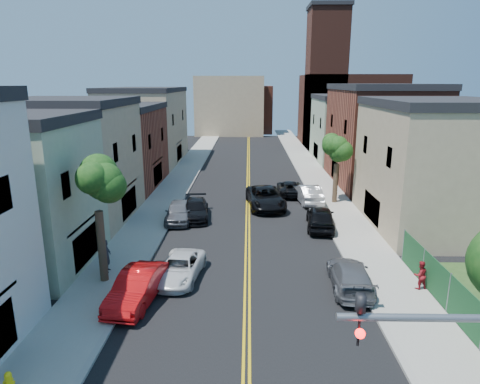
# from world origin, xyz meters

# --- Properties ---
(sidewalk_left) EXTENTS (3.20, 100.00, 0.15)m
(sidewalk_left) POSITION_xyz_m (-7.90, 40.00, 0.07)
(sidewalk_left) COLOR gray
(sidewalk_left) RESTS_ON ground
(sidewalk_right) EXTENTS (3.20, 100.00, 0.15)m
(sidewalk_right) POSITION_xyz_m (7.90, 40.00, 0.07)
(sidewalk_right) COLOR gray
(sidewalk_right) RESTS_ON ground
(curb_left) EXTENTS (0.30, 100.00, 0.15)m
(curb_left) POSITION_xyz_m (-6.15, 40.00, 0.07)
(curb_left) COLOR gray
(curb_left) RESTS_ON ground
(curb_right) EXTENTS (0.30, 100.00, 0.15)m
(curb_right) POSITION_xyz_m (6.15, 40.00, 0.07)
(curb_right) COLOR gray
(curb_right) RESTS_ON ground
(bldg_left_palegrn) EXTENTS (9.00, 8.00, 8.50)m
(bldg_left_palegrn) POSITION_xyz_m (-14.00, 16.00, 4.25)
(bldg_left_palegrn) COLOR gray
(bldg_left_palegrn) RESTS_ON ground
(bldg_left_tan_near) EXTENTS (9.00, 10.00, 9.00)m
(bldg_left_tan_near) POSITION_xyz_m (-14.00, 25.00, 4.50)
(bldg_left_tan_near) COLOR #998466
(bldg_left_tan_near) RESTS_ON ground
(bldg_left_brick) EXTENTS (9.00, 12.00, 8.00)m
(bldg_left_brick) POSITION_xyz_m (-14.00, 36.00, 4.00)
(bldg_left_brick) COLOR brown
(bldg_left_brick) RESTS_ON ground
(bldg_left_tan_far) EXTENTS (9.00, 16.00, 9.50)m
(bldg_left_tan_far) POSITION_xyz_m (-14.00, 50.00, 4.75)
(bldg_left_tan_far) COLOR #998466
(bldg_left_tan_far) RESTS_ON ground
(bldg_right_tan) EXTENTS (9.00, 12.00, 9.00)m
(bldg_right_tan) POSITION_xyz_m (14.00, 24.00, 4.50)
(bldg_right_tan) COLOR #998466
(bldg_right_tan) RESTS_ON ground
(bldg_right_brick) EXTENTS (9.00, 14.00, 10.00)m
(bldg_right_brick) POSITION_xyz_m (14.00, 38.00, 5.00)
(bldg_right_brick) COLOR brown
(bldg_right_brick) RESTS_ON ground
(bldg_right_palegrn) EXTENTS (9.00, 12.00, 8.50)m
(bldg_right_palegrn) POSITION_xyz_m (14.00, 52.00, 4.25)
(bldg_right_palegrn) COLOR gray
(bldg_right_palegrn) RESTS_ON ground
(church) EXTENTS (16.20, 14.20, 22.60)m
(church) POSITION_xyz_m (16.33, 67.07, 7.24)
(church) COLOR #4C2319
(church) RESTS_ON ground
(backdrop_left) EXTENTS (14.00, 8.00, 12.00)m
(backdrop_left) POSITION_xyz_m (-4.00, 82.00, 6.00)
(backdrop_left) COLOR #998466
(backdrop_left) RESTS_ON ground
(backdrop_center) EXTENTS (10.00, 8.00, 10.00)m
(backdrop_center) POSITION_xyz_m (0.00, 86.00, 5.00)
(backdrop_center) COLOR brown
(backdrop_center) RESTS_ON ground
(fence_right) EXTENTS (0.04, 15.00, 1.90)m
(fence_right) POSITION_xyz_m (9.50, 9.50, 1.10)
(fence_right) COLOR #143F1E
(fence_right) RESTS_ON sidewalk_right
(tree_left_mid) EXTENTS (5.20, 5.20, 9.29)m
(tree_left_mid) POSITION_xyz_m (-7.88, 14.01, 6.58)
(tree_left_mid) COLOR #382A1C
(tree_left_mid) RESTS_ON sidewalk_left
(tree_right_far) EXTENTS (4.40, 4.40, 8.03)m
(tree_right_far) POSITION_xyz_m (7.92, 30.01, 5.76)
(tree_right_far) COLOR #382A1C
(tree_right_far) RESTS_ON sidewalk_right
(red_sedan) EXTENTS (2.38, 5.14, 1.63)m
(red_sedan) POSITION_xyz_m (-5.50, 11.88, 0.82)
(red_sedan) COLOR red
(red_sedan) RESTS_ON ground
(white_pickup) EXTENTS (2.74, 4.97, 1.32)m
(white_pickup) POSITION_xyz_m (-3.80, 14.51, 0.66)
(white_pickup) COLOR silver
(white_pickup) RESTS_ON ground
(grey_car_left) EXTENTS (2.17, 4.85, 1.62)m
(grey_car_left) POSITION_xyz_m (-5.50, 24.60, 0.81)
(grey_car_left) COLOR #54565B
(grey_car_left) RESTS_ON ground
(black_car_left) EXTENTS (2.58, 5.31, 1.49)m
(black_car_left) POSITION_xyz_m (-4.27, 25.39, 0.74)
(black_car_left) COLOR black
(black_car_left) RESTS_ON ground
(grey_car_right) EXTENTS (2.37, 5.19, 1.47)m
(grey_car_right) POSITION_xyz_m (5.50, 13.57, 0.74)
(grey_car_right) COLOR #515358
(grey_car_right) RESTS_ON ground
(black_car_right) EXTENTS (2.56, 5.24, 1.72)m
(black_car_right) POSITION_xyz_m (5.50, 23.18, 0.86)
(black_car_right) COLOR black
(black_car_right) RESTS_ON ground
(silver_car_right) EXTENTS (2.36, 5.29, 1.69)m
(silver_car_right) POSITION_xyz_m (5.50, 30.27, 0.84)
(silver_car_right) COLOR #ABADB3
(silver_car_right) RESTS_ON ground
(dark_car_right_far) EXTENTS (2.34, 5.05, 1.40)m
(dark_car_right_far) POSITION_xyz_m (4.10, 32.88, 0.70)
(dark_car_right_far) COLOR black
(dark_car_right_far) RESTS_ON ground
(black_suv_lane) EXTENTS (3.67, 6.73, 1.79)m
(black_suv_lane) POSITION_xyz_m (1.54, 28.61, 0.89)
(black_suv_lane) COLOR black
(black_suv_lane) RESTS_ON ground
(pedestrian_left) EXTENTS (0.51, 0.73, 1.94)m
(pedestrian_left) POSITION_xyz_m (-8.08, 15.07, 1.12)
(pedestrian_left) COLOR #26262E
(pedestrian_left) RESTS_ON sidewalk_left
(pedestrian_right) EXTENTS (0.87, 0.74, 1.54)m
(pedestrian_right) POSITION_xyz_m (9.10, 13.34, 0.92)
(pedestrian_right) COLOR maroon
(pedestrian_right) RESTS_ON sidewalk_right
(fire_hydrant) EXTENTS (0.38, 0.38, 0.79)m
(fire_hydrant) POSITION_xyz_m (-8.35, 5.30, 0.56)
(fire_hydrant) COLOR yellow
(fire_hydrant) RESTS_ON sidewalk_left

